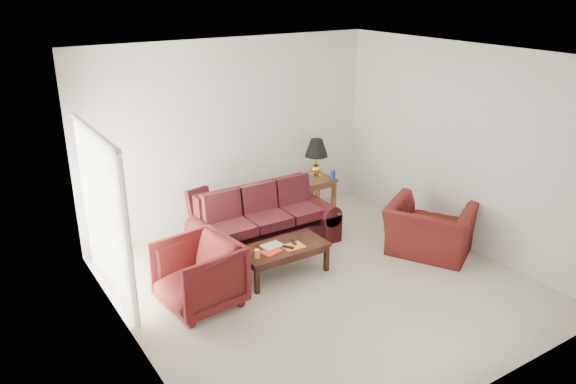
{
  "coord_description": "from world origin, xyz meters",
  "views": [
    {
      "loc": [
        -3.94,
        -5.25,
        3.84
      ],
      "look_at": [
        0.0,
        0.85,
        1.05
      ],
      "focal_mm": 35.0,
      "sensor_mm": 36.0,
      "label": 1
    }
  ],
  "objects_px": {
    "armchair_right": "(430,229)",
    "armchair_left": "(199,275)",
    "floor_lamp": "(100,214)",
    "coffee_table": "(283,260)",
    "end_table": "(315,195)",
    "sofa": "(265,220)"
  },
  "relations": [
    {
      "from": "floor_lamp",
      "to": "armchair_left",
      "type": "relative_size",
      "value": 1.61
    },
    {
      "from": "end_table",
      "to": "coffee_table",
      "type": "bearing_deg",
      "value": -136.49
    },
    {
      "from": "armchair_right",
      "to": "armchair_left",
      "type": "bearing_deg",
      "value": 51.75
    },
    {
      "from": "armchair_left",
      "to": "armchair_right",
      "type": "height_order",
      "value": "armchair_left"
    },
    {
      "from": "armchair_right",
      "to": "coffee_table",
      "type": "xyz_separation_m",
      "value": [
        -2.15,
        0.64,
        -0.17
      ]
    },
    {
      "from": "floor_lamp",
      "to": "armchair_right",
      "type": "relative_size",
      "value": 1.27
    },
    {
      "from": "armchair_right",
      "to": "sofa",
      "type": "bearing_deg",
      "value": 23.84
    },
    {
      "from": "sofa",
      "to": "armchair_right",
      "type": "relative_size",
      "value": 1.87
    },
    {
      "from": "end_table",
      "to": "armchair_left",
      "type": "xyz_separation_m",
      "value": [
        -2.93,
        -1.66,
        0.11
      ]
    },
    {
      "from": "floor_lamp",
      "to": "coffee_table",
      "type": "relative_size",
      "value": 1.24
    },
    {
      "from": "sofa",
      "to": "armchair_left",
      "type": "xyz_separation_m",
      "value": [
        -1.5,
        -0.91,
        -0.03
      ]
    },
    {
      "from": "armchair_right",
      "to": "coffee_table",
      "type": "distance_m",
      "value": 2.25
    },
    {
      "from": "sofa",
      "to": "armchair_right",
      "type": "bearing_deg",
      "value": -40.64
    },
    {
      "from": "floor_lamp",
      "to": "armchair_right",
      "type": "bearing_deg",
      "value": -29.31
    },
    {
      "from": "floor_lamp",
      "to": "sofa",
      "type": "bearing_deg",
      "value": -21.5
    },
    {
      "from": "end_table",
      "to": "armchair_right",
      "type": "distance_m",
      "value": 2.25
    },
    {
      "from": "floor_lamp",
      "to": "armchair_right",
      "type": "xyz_separation_m",
      "value": [
        4.1,
        -2.3,
        -0.37
      ]
    },
    {
      "from": "end_table",
      "to": "armchair_right",
      "type": "bearing_deg",
      "value": -76.94
    },
    {
      "from": "end_table",
      "to": "coffee_table",
      "type": "distance_m",
      "value": 2.26
    },
    {
      "from": "floor_lamp",
      "to": "armchair_left",
      "type": "distance_m",
      "value": 1.92
    },
    {
      "from": "armchair_right",
      "to": "end_table",
      "type": "bearing_deg",
      "value": -16.29
    },
    {
      "from": "sofa",
      "to": "armchair_left",
      "type": "height_order",
      "value": "sofa"
    }
  ]
}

